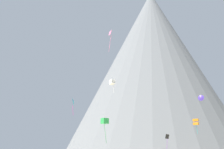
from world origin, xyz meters
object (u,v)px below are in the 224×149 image
(kite_pink_high, at_px, (110,36))
(kite_orange_low, at_px, (196,122))
(kite_white_mid, at_px, (112,82))
(kite_cyan_mid, at_px, (73,102))
(rock_massif, at_px, (155,74))
(kite_green_low, at_px, (105,121))
(kite_black_low, at_px, (167,139))
(kite_indigo_mid, at_px, (201,98))

(kite_pink_high, distance_m, kite_orange_low, 30.70)
(kite_white_mid, bearing_deg, kite_orange_low, -169.30)
(kite_cyan_mid, bearing_deg, rock_massif, -38.93)
(kite_cyan_mid, xyz_separation_m, kite_green_low, (8.96, -7.69, -5.66))
(kite_pink_high, bearing_deg, kite_cyan_mid, -132.23)
(kite_orange_low, bearing_deg, kite_black_low, 68.91)
(kite_indigo_mid, xyz_separation_m, kite_white_mid, (-23.06, -31.15, -1.55))
(kite_cyan_mid, relative_size, kite_pink_high, 1.02)
(kite_white_mid, bearing_deg, kite_black_low, -151.61)
(kite_white_mid, relative_size, kite_cyan_mid, 0.56)
(rock_massif, distance_m, kite_white_mid, 66.31)
(kite_indigo_mid, distance_m, kite_white_mid, 38.79)
(kite_pink_high, relative_size, kite_black_low, 0.92)
(rock_massif, height_order, kite_indigo_mid, rock_massif)
(kite_pink_high, bearing_deg, kite_indigo_mid, 154.75)
(kite_cyan_mid, relative_size, kite_black_low, 0.93)
(kite_indigo_mid, bearing_deg, rock_massif, 134.75)
(rock_massif, xyz_separation_m, kite_indigo_mid, (10.35, -31.93, -14.49))
(kite_cyan_mid, height_order, kite_pink_high, kite_pink_high)
(kite_white_mid, bearing_deg, kite_cyan_mid, -97.98)
(kite_orange_low, bearing_deg, kite_cyan_mid, 110.71)
(kite_black_low, bearing_deg, kite_cyan_mid, 54.90)
(kite_cyan_mid, distance_m, kite_black_low, 26.56)
(kite_pink_high, relative_size, kite_green_low, 0.82)
(kite_indigo_mid, xyz_separation_m, kite_pink_high, (-23.79, -27.18, 9.11))
(kite_orange_low, bearing_deg, kite_green_low, 129.57)
(kite_pink_high, bearing_deg, kite_green_low, -152.74)
(kite_white_mid, xyz_separation_m, kite_orange_low, (19.06, 20.49, -6.00))
(kite_cyan_mid, xyz_separation_m, kite_pink_high, (10.95, -17.64, 11.16))
(kite_green_low, bearing_deg, kite_black_low, 0.54)
(kite_pink_high, height_order, kite_orange_low, kite_pink_high)
(rock_massif, height_order, kite_cyan_mid, rock_massif)
(kite_indigo_mid, height_order, kite_pink_high, kite_pink_high)
(kite_black_low, bearing_deg, kite_green_low, 82.89)
(rock_massif, distance_m, kite_orange_low, 48.37)
(kite_indigo_mid, distance_m, kite_orange_low, 13.66)
(rock_massif, bearing_deg, kite_green_low, -107.43)
(kite_indigo_mid, relative_size, kite_pink_high, 0.39)
(kite_green_low, height_order, kite_orange_low, kite_orange_low)
(kite_indigo_mid, distance_m, kite_cyan_mid, 36.08)
(kite_black_low, xyz_separation_m, kite_orange_low, (6.47, -6.22, 4.00))
(kite_black_low, bearing_deg, kite_pink_high, 102.66)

